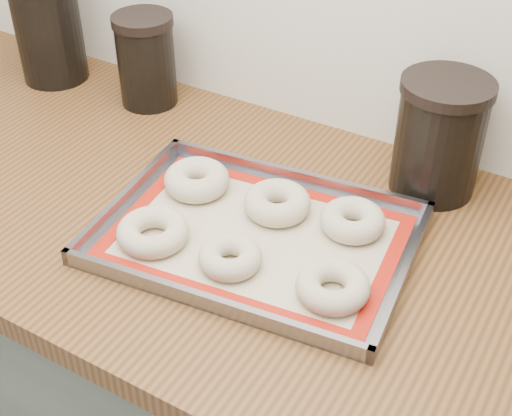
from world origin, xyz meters
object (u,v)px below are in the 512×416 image
Objects in this scene: bagel_front_left at (153,232)px; canister_right at (439,136)px; bagel_front_mid at (230,257)px; bagel_back_left at (197,180)px; canister_left at (48,27)px; bagel_front_right at (333,286)px; canister_mid at (146,60)px; bagel_back_right at (353,220)px; bagel_back_mid at (277,203)px; baking_tray at (256,236)px.

canister_right is (0.31, 0.35, 0.08)m from bagel_front_left.
bagel_front_mid is 0.86× the size of bagel_back_left.
canister_left is (-0.50, 0.33, 0.09)m from bagel_front_left.
canister_mid is at bearing 150.12° from bagel_front_right.
bagel_front_left is 0.14m from bagel_back_left.
bagel_front_right is (0.28, 0.03, -0.00)m from bagel_front_left.
bagel_back_right is at bearing -11.93° from canister_left.
bagel_back_mid is at bearing -133.12° from canister_right.
bagel_front_mid is at bearing -172.70° from bagel_front_right.
bagel_back_mid is at bearing -170.40° from bagel_back_right.
bagel_back_right reaches higher than bagel_front_mid.
bagel_front_right is 0.46× the size of canister_left.
bagel_back_mid is (0.12, 0.15, 0.00)m from bagel_front_left.
bagel_front_right is 0.57× the size of canister_mid.
bagel_front_left is at bearing -131.33° from canister_right.
bagel_front_right is at bearing -21.06° from canister_left.
bagel_front_right is at bearing 7.30° from bagel_front_mid.
bagel_back_left is 0.60× the size of canister_mid.
bagel_back_right is at bearing -18.55° from canister_mid.
baking_tray is at bearing -142.33° from bagel_back_right.
baking_tray is at bearing -87.79° from bagel_back_mid.
bagel_back_mid reaches higher than bagel_front_right.
bagel_front_mid is 0.52× the size of canister_mid.
bagel_back_right reaches higher than baking_tray.
bagel_back_mid is at bearing 141.42° from bagel_front_right.
bagel_back_mid is 1.06× the size of bagel_back_right.
bagel_back_right is (0.12, 0.02, -0.00)m from bagel_back_mid.
canister_mid is 0.58m from canister_right.
canister_right is at bearing 62.09° from bagel_front_mid.
bagel_front_mid is at bearing -40.08° from canister_mid.
bagel_front_left is (-0.13, -0.08, 0.02)m from baking_tray.
bagel_back_mid is 0.59× the size of canister_mid.
bagel_front_left is 1.06× the size of bagel_front_right.
canister_right is at bearing 55.80° from baking_tray.
bagel_back_right is at bearing 54.71° from bagel_front_mid.
bagel_back_left is 0.55× the size of canister_right.
bagel_front_mid is 0.52m from canister_mid.
canister_left is 0.23m from canister_mid.
baking_tray is 0.15m from bagel_front_left.
bagel_back_mid is 0.47× the size of canister_left.
baking_tray is 0.07m from bagel_front_mid.
canister_left reaches higher than bagel_front_right.
bagel_front_right is at bearing -20.44° from bagel_back_left.
bagel_back_left reaches higher than bagel_front_left.
bagel_front_right is (0.15, 0.02, 0.00)m from bagel_front_mid.
bagel_back_right is (0.24, 0.17, 0.00)m from bagel_front_left.
canister_right is at bearing 32.57° from bagel_back_left.
bagel_back_left is 0.48× the size of canister_left.
bagel_front_right is 0.95× the size of bagel_back_left.
bagel_front_right is 0.32m from bagel_back_left.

